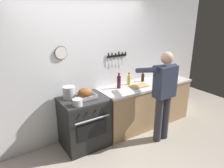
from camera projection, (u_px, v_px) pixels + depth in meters
name	position (u px, v px, depth m)	size (l,w,h in m)	color
wall_back	(84.00, 69.00, 3.77)	(6.00, 0.13, 2.60)	silver
counter_block	(145.00, 104.00, 4.38)	(2.03, 0.65, 0.90)	tan
stove	(84.00, 122.00, 3.64)	(0.76, 0.67, 0.90)	black
person_cook	(163.00, 91.00, 3.67)	(0.51, 0.63, 1.66)	#383842
roasting_pan	(85.00, 94.00, 3.48)	(0.35, 0.26, 0.19)	#B7B7BC
stock_pot	(69.00, 93.00, 3.46)	(0.20, 0.20, 0.21)	#B7B7BC
saucepan	(77.00, 102.00, 3.21)	(0.16, 0.16, 0.11)	#B7B7BC
cutting_board	(139.00, 86.00, 4.08)	(0.36, 0.24, 0.02)	tan
bottle_soy_sauce	(143.00, 77.00, 4.35)	(0.06, 0.06, 0.21)	black
bottle_wine_red	(119.00, 82.00, 3.95)	(0.07, 0.07, 0.30)	#47141E
bottle_cooking_oil	(129.00, 80.00, 4.15)	(0.07, 0.07, 0.24)	gold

